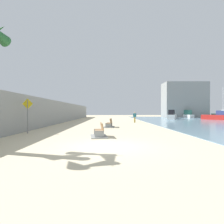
# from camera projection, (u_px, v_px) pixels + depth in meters

# --- Properties ---
(ground_plane) EXTENTS (120.00, 120.00, 0.00)m
(ground_plane) POSITION_uv_depth(u_px,v_px,m) (109.00, 124.00, 27.77)
(ground_plane) COLOR beige
(seawall) EXTENTS (0.80, 64.00, 3.21)m
(seawall) POSITION_uv_depth(u_px,v_px,m) (57.00, 112.00, 27.68)
(seawall) COLOR gray
(seawall) RESTS_ON ground
(bench_near) EXTENTS (1.34, 2.22, 0.98)m
(bench_near) POSITION_uv_depth(u_px,v_px,m) (99.00, 133.00, 13.32)
(bench_near) COLOR gray
(bench_near) RESTS_ON ground
(bench_far) EXTENTS (1.31, 2.20, 0.98)m
(bench_far) POSITION_uv_depth(u_px,v_px,m) (109.00, 125.00, 21.35)
(bench_far) COLOR gray
(bench_far) RESTS_ON ground
(person_walking) EXTENTS (0.52, 0.23, 1.71)m
(person_walking) POSITION_uv_depth(u_px,v_px,m) (135.00, 116.00, 30.18)
(person_walking) COLOR gold
(person_walking) RESTS_ON ground
(boat_outer) EXTENTS (4.86, 7.67, 1.88)m
(boat_outer) POSITION_uv_depth(u_px,v_px,m) (221.00, 116.00, 38.36)
(boat_outer) COLOR red
(boat_outer) RESTS_ON water_bay
(boat_distant) EXTENTS (3.39, 4.93, 2.07)m
(boat_distant) POSITION_uv_depth(u_px,v_px,m) (186.00, 115.00, 52.99)
(boat_distant) COLOR white
(boat_distant) RESTS_ON water_bay
(boat_mid_bay) EXTENTS (4.30, 7.38, 2.06)m
(boat_mid_bay) POSITION_uv_depth(u_px,v_px,m) (172.00, 116.00, 43.62)
(boat_mid_bay) COLOR white
(boat_mid_bay) RESTS_ON water_bay
(pedestrian_sign) EXTENTS (0.85, 0.08, 2.80)m
(pedestrian_sign) POSITION_uv_depth(u_px,v_px,m) (28.00, 112.00, 15.37)
(pedestrian_sign) COLOR slate
(pedestrian_sign) RESTS_ON ground
(harbor_building) EXTENTS (12.00, 6.00, 10.05)m
(harbor_building) POSITION_uv_depth(u_px,v_px,m) (184.00, 100.00, 56.01)
(harbor_building) COLOR gray
(harbor_building) RESTS_ON ground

